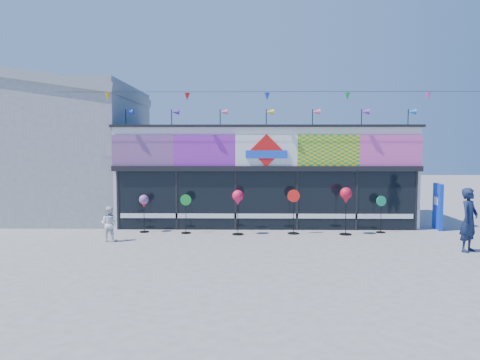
{
  "coord_description": "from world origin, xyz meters",
  "views": [
    {
      "loc": [
        -0.73,
        -14.69,
        3.22
      ],
      "look_at": [
        -1.0,
        2.0,
        2.05
      ],
      "focal_mm": 35.0,
      "sensor_mm": 36.0,
      "label": 1
    }
  ],
  "objects_px": {
    "spinner_1": "(186,213)",
    "spinner_3": "(293,210)",
    "spinner_2": "(238,199)",
    "spinner_4": "(346,197)",
    "child": "(109,224)",
    "blue_sign": "(438,206)",
    "spinner_5": "(381,213)",
    "adult_man": "(469,220)",
    "spinner_0": "(144,202)"
  },
  "relations": [
    {
      "from": "spinner_2",
      "to": "spinner_4",
      "type": "relative_size",
      "value": 0.95
    },
    {
      "from": "blue_sign",
      "to": "spinner_2",
      "type": "relative_size",
      "value": 1.09
    },
    {
      "from": "spinner_1",
      "to": "adult_man",
      "type": "bearing_deg",
      "value": -17.83
    },
    {
      "from": "spinner_1",
      "to": "spinner_5",
      "type": "xyz_separation_m",
      "value": [
        7.35,
        0.25,
        -0.03
      ]
    },
    {
      "from": "spinner_4",
      "to": "blue_sign",
      "type": "bearing_deg",
      "value": 17.45
    },
    {
      "from": "spinner_3",
      "to": "child",
      "type": "height_order",
      "value": "spinner_3"
    },
    {
      "from": "spinner_2",
      "to": "spinner_4",
      "type": "distance_m",
      "value": 3.98
    },
    {
      "from": "spinner_3",
      "to": "child",
      "type": "xyz_separation_m",
      "value": [
        -6.46,
        -1.48,
        -0.27
      ]
    },
    {
      "from": "spinner_1",
      "to": "child",
      "type": "bearing_deg",
      "value": -148.16
    },
    {
      "from": "spinner_4",
      "to": "spinner_5",
      "type": "xyz_separation_m",
      "value": [
        1.42,
        0.43,
        -0.66
      ]
    },
    {
      "from": "spinner_3",
      "to": "adult_man",
      "type": "xyz_separation_m",
      "value": [
        5.12,
        -2.9,
        0.11
      ]
    },
    {
      "from": "blue_sign",
      "to": "spinner_1",
      "type": "height_order",
      "value": "blue_sign"
    },
    {
      "from": "spinner_3",
      "to": "spinner_4",
      "type": "height_order",
      "value": "spinner_4"
    },
    {
      "from": "blue_sign",
      "to": "spinner_4",
      "type": "height_order",
      "value": "blue_sign"
    },
    {
      "from": "blue_sign",
      "to": "spinner_2",
      "type": "xyz_separation_m",
      "value": [
        -7.83,
        -1.27,
        0.42
      ]
    },
    {
      "from": "blue_sign",
      "to": "spinner_0",
      "type": "height_order",
      "value": "blue_sign"
    },
    {
      "from": "spinner_1",
      "to": "child",
      "type": "distance_m",
      "value": 2.88
    },
    {
      "from": "spinner_1",
      "to": "spinner_3",
      "type": "xyz_separation_m",
      "value": [
        4.02,
        -0.04,
        0.1
      ]
    },
    {
      "from": "spinner_3",
      "to": "child",
      "type": "bearing_deg",
      "value": -167.11
    },
    {
      "from": "spinner_4",
      "to": "child",
      "type": "distance_m",
      "value": 8.51
    },
    {
      "from": "spinner_2",
      "to": "spinner_3",
      "type": "height_order",
      "value": "spinner_2"
    },
    {
      "from": "spinner_1",
      "to": "spinner_2",
      "type": "xyz_separation_m",
      "value": [
        1.95,
        -0.24,
        0.55
      ]
    },
    {
      "from": "spinner_2",
      "to": "spinner_5",
      "type": "bearing_deg",
      "value": 5.18
    },
    {
      "from": "spinner_5",
      "to": "child",
      "type": "bearing_deg",
      "value": -169.77
    },
    {
      "from": "spinner_1",
      "to": "adult_man",
      "type": "height_order",
      "value": "adult_man"
    },
    {
      "from": "spinner_0",
      "to": "child",
      "type": "xyz_separation_m",
      "value": [
        -0.83,
        -1.72,
        -0.54
      ]
    },
    {
      "from": "blue_sign",
      "to": "spinner_0",
      "type": "bearing_deg",
      "value": -171.02
    },
    {
      "from": "spinner_0",
      "to": "spinner_3",
      "type": "bearing_deg",
      "value": -2.47
    },
    {
      "from": "child",
      "to": "spinner_4",
      "type": "bearing_deg",
      "value": -160.82
    },
    {
      "from": "spinner_3",
      "to": "spinner_4",
      "type": "relative_size",
      "value": 0.94
    },
    {
      "from": "child",
      "to": "spinner_1",
      "type": "bearing_deg",
      "value": -138.02
    },
    {
      "from": "spinner_2",
      "to": "spinner_4",
      "type": "height_order",
      "value": "spinner_4"
    },
    {
      "from": "spinner_1",
      "to": "adult_man",
      "type": "distance_m",
      "value": 9.6
    },
    {
      "from": "blue_sign",
      "to": "spinner_3",
      "type": "height_order",
      "value": "blue_sign"
    },
    {
      "from": "spinner_0",
      "to": "spinner_5",
      "type": "xyz_separation_m",
      "value": [
        8.96,
        0.05,
        -0.4
      ]
    },
    {
      "from": "spinner_0",
      "to": "spinner_4",
      "type": "height_order",
      "value": "spinner_4"
    },
    {
      "from": "child",
      "to": "adult_man",
      "type": "bearing_deg",
      "value": -176.87
    },
    {
      "from": "spinner_0",
      "to": "spinner_4",
      "type": "relative_size",
      "value": 0.81
    },
    {
      "from": "spinner_0",
      "to": "spinner_3",
      "type": "xyz_separation_m",
      "value": [
        5.64,
        -0.24,
        -0.27
      ]
    },
    {
      "from": "blue_sign",
      "to": "child",
      "type": "xyz_separation_m",
      "value": [
        -12.23,
        -2.54,
        -0.31
      ]
    },
    {
      "from": "spinner_0",
      "to": "spinner_1",
      "type": "bearing_deg",
      "value": -7.21
    },
    {
      "from": "spinner_2",
      "to": "adult_man",
      "type": "bearing_deg",
      "value": -20.6
    },
    {
      "from": "spinner_3",
      "to": "spinner_5",
      "type": "xyz_separation_m",
      "value": [
        3.33,
        0.29,
        -0.14
      ]
    },
    {
      "from": "spinner_0",
      "to": "spinner_5",
      "type": "distance_m",
      "value": 8.97
    },
    {
      "from": "blue_sign",
      "to": "spinner_5",
      "type": "relative_size",
      "value": 1.29
    },
    {
      "from": "blue_sign",
      "to": "spinner_0",
      "type": "xyz_separation_m",
      "value": [
        -11.4,
        -0.82,
        0.24
      ]
    },
    {
      "from": "spinner_0",
      "to": "child",
      "type": "distance_m",
      "value": 1.98
    },
    {
      "from": "spinner_4",
      "to": "adult_man",
      "type": "relative_size",
      "value": 0.89
    },
    {
      "from": "spinner_5",
      "to": "child",
      "type": "distance_m",
      "value": 9.95
    },
    {
      "from": "spinner_2",
      "to": "adult_man",
      "type": "height_order",
      "value": "adult_man"
    }
  ]
}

